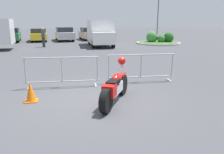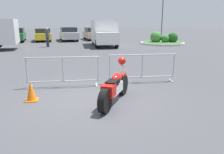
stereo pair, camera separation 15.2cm
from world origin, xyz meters
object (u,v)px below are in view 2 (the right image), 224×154
at_px(motorcycle, 115,87).
at_px(parked_car_green, 16,35).
at_px(crowd_barrier_far, 142,68).
at_px(traffic_cone, 31,91).
at_px(crowd_barrier_near, 63,71).
at_px(pedestrian, 47,36).
at_px(parked_car_silver, 69,34).
at_px(parked_car_yellow, 43,35).
at_px(delivery_van, 104,32).
at_px(parked_car_tan, 93,34).
at_px(street_lamp, 163,7).

bearing_deg(motorcycle, parked_car_green, 49.44).
bearing_deg(crowd_barrier_far, traffic_cone, -161.78).
xyz_separation_m(crowd_barrier_near, pedestrian, (-1.50, 12.38, 0.36)).
bearing_deg(crowd_barrier_near, crowd_barrier_far, 0.00).
bearing_deg(crowd_barrier_near, pedestrian, 96.91).
bearing_deg(parked_car_silver, motorcycle, 177.24).
bearing_deg(parked_car_yellow, pedestrian, -176.66).
bearing_deg(motorcycle, delivery_van, 22.82).
xyz_separation_m(parked_car_silver, parked_car_tan, (2.83, 0.58, -0.04)).
xyz_separation_m(motorcycle, crowd_barrier_far, (1.45, 1.87, 0.10)).
bearing_deg(delivery_van, street_lamp, 120.98).
distance_m(crowd_barrier_far, traffic_cone, 4.02).
bearing_deg(pedestrian, parked_car_tan, -80.40).
xyz_separation_m(motorcycle, parked_car_silver, (-1.08, 20.24, 0.30)).
bearing_deg(parked_car_tan, delivery_van, 176.84).
distance_m(parked_car_yellow, street_lamp, 13.91).
xyz_separation_m(crowd_barrier_near, traffic_cone, (-0.91, -1.25, -0.27)).
bearing_deg(delivery_van, parked_car_silver, -150.46).
relative_size(crowd_barrier_far, pedestrian, 1.51).
bearing_deg(street_lamp, crowd_barrier_near, -123.44).
relative_size(motorcycle, street_lamp, 0.34).
distance_m(crowd_barrier_far, pedestrian, 13.15).
bearing_deg(parked_car_yellow, crowd_barrier_near, -178.17).
bearing_deg(delivery_van, crowd_barrier_near, -14.09).
distance_m(motorcycle, crowd_barrier_near, 2.37).
height_order(delivery_van, parked_car_yellow, delivery_van).
xyz_separation_m(parked_car_yellow, parked_car_tan, (5.67, 0.59, 0.02)).
height_order(crowd_barrier_near, street_lamp, street_lamp).
relative_size(delivery_van, pedestrian, 2.99).
xyz_separation_m(crowd_barrier_near, street_lamp, (11.01, 16.68, 3.15)).
xyz_separation_m(crowd_barrier_far, delivery_van, (0.60, 12.46, 0.68)).
bearing_deg(street_lamp, traffic_cone, -123.62).
bearing_deg(traffic_cone, parked_car_yellow, 94.53).
relative_size(crowd_barrier_near, pedestrian, 1.51).
height_order(parked_car_silver, street_lamp, street_lamp).
distance_m(crowd_barrier_near, delivery_van, 12.96).
distance_m(parked_car_yellow, parked_car_silver, 2.84).
bearing_deg(motorcycle, parked_car_tan, 26.17).
bearing_deg(parked_car_silver, delivery_van, -157.90).
distance_m(parked_car_silver, parked_car_tan, 2.89).
bearing_deg(street_lamp, pedestrian, -161.05).
height_order(crowd_barrier_near, crowd_barrier_far, same).
xyz_separation_m(crowd_barrier_far, traffic_cone, (-3.81, -1.25, -0.27)).
relative_size(parked_car_green, pedestrian, 2.67).
distance_m(motorcycle, parked_car_silver, 20.27).
height_order(delivery_van, parked_car_tan, delivery_van).
distance_m(delivery_van, parked_car_tan, 6.53).
bearing_deg(crowd_barrier_far, motorcycle, -127.86).
height_order(motorcycle, street_lamp, street_lamp).
height_order(parked_car_tan, street_lamp, street_lamp).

